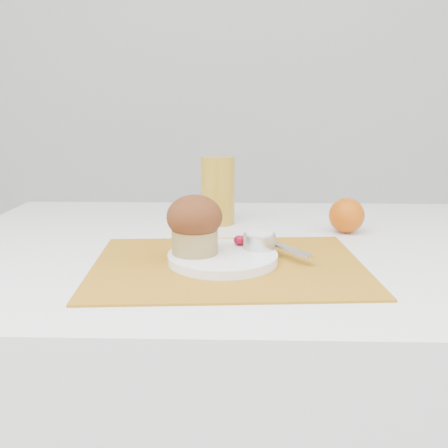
{
  "coord_description": "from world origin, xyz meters",
  "views": [
    {
      "loc": [
        -0.03,
        -0.88,
        1.02
      ],
      "look_at": [
        -0.05,
        0.01,
        0.8
      ],
      "focal_mm": 40.0,
      "sensor_mm": 36.0,
      "label": 1
    }
  ],
  "objects_px": {
    "orange": "(347,215)",
    "plate": "(223,257)",
    "table": "(248,414)",
    "juice_glass": "(218,190)",
    "muffin": "(195,224)"
  },
  "relations": [
    {
      "from": "orange",
      "to": "table",
      "type": "bearing_deg",
      "value": -155.58
    },
    {
      "from": "muffin",
      "to": "juice_glass",
      "type": "bearing_deg",
      "value": 84.63
    },
    {
      "from": "juice_glass",
      "to": "table",
      "type": "bearing_deg",
      "value": -67.38
    },
    {
      "from": "plate",
      "to": "muffin",
      "type": "relative_size",
      "value": 1.87
    },
    {
      "from": "orange",
      "to": "plate",
      "type": "bearing_deg",
      "value": -139.44
    },
    {
      "from": "juice_glass",
      "to": "muffin",
      "type": "height_order",
      "value": "juice_glass"
    },
    {
      "from": "plate",
      "to": "muffin",
      "type": "distance_m",
      "value": 0.07
    },
    {
      "from": "table",
      "to": "orange",
      "type": "relative_size",
      "value": 16.43
    },
    {
      "from": "muffin",
      "to": "table",
      "type": "bearing_deg",
      "value": 51.84
    },
    {
      "from": "table",
      "to": "muffin",
      "type": "xyz_separation_m",
      "value": [
        -0.1,
        -0.12,
        0.44
      ]
    },
    {
      "from": "table",
      "to": "muffin",
      "type": "distance_m",
      "value": 0.47
    },
    {
      "from": "plate",
      "to": "juice_glass",
      "type": "bearing_deg",
      "value": 93.88
    },
    {
      "from": "plate",
      "to": "juice_glass",
      "type": "relative_size",
      "value": 1.23
    },
    {
      "from": "juice_glass",
      "to": "muffin",
      "type": "distance_m",
      "value": 0.29
    },
    {
      "from": "plate",
      "to": "table",
      "type": "bearing_deg",
      "value": 68.17
    }
  ]
}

